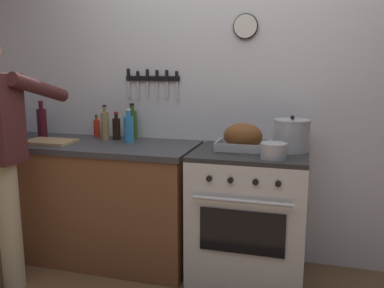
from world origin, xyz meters
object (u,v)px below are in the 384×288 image
Objects in this scene: saucepan at (274,151)px; stove at (249,215)px; roasting_pan at (243,138)px; cutting_board at (50,142)px; stock_pot at (292,135)px; bottle_olive_oil at (132,124)px; bottle_hot_sauce at (97,128)px; bottle_soy_sauce at (116,128)px; bottle_vinegar at (105,125)px; bottle_dish_soap at (129,128)px; bottle_wine_red at (42,122)px.

stove is at bearing 133.03° from saucepan.
roasting_pan reaches higher than cutting_board.
cutting_board is (-1.43, -0.10, -0.08)m from roasting_pan.
bottle_olive_oil is (-1.22, 0.15, 0.01)m from stock_pot.
stove is 5.48× the size of saucepan.
bottle_olive_oil is (-0.91, 0.23, 0.03)m from roasting_pan.
bottle_hot_sauce reaches higher than cutting_board.
bottle_olive_oil is at bearing 32.59° from bottle_soy_sauce.
roasting_pan is at bearing 141.10° from saucepan.
bottle_vinegar is (-0.07, -0.04, 0.02)m from bottle_soy_sauce.
stock_pot is 0.87× the size of bottle_olive_oil.
saucepan is 1.28m from bottle_soy_sauce.
bottle_vinegar is at bearing -148.61° from bottle_olive_oil.
stove is 1.08m from bottle_dish_soap.
bottle_vinegar is 0.54m from bottle_wine_red.
bottle_wine_red is (-1.67, 0.08, 0.57)m from stove.
bottle_wine_red is (-0.40, -0.16, 0.05)m from bottle_hot_sauce.
bottle_dish_soap is 0.75m from bottle_wine_red.
bottle_dish_soap is at bearing 174.73° from stove.
bottle_dish_soap is at bearing 0.26° from bottle_wine_red.
cutting_board is (-1.65, 0.08, -0.04)m from saucepan.
bottle_vinegar reaches higher than bottle_soy_sauce.
roasting_pan reaches higher than bottle_hot_sauce.
bottle_soy_sauce is 0.86× the size of bottle_dish_soap.
bottle_dish_soap is 0.85× the size of bottle_wine_red.
bottle_olive_oil is at bearing -0.94° from bottle_hot_sauce.
bottle_vinegar is 0.92× the size of bottle_wine_red.
bottle_soy_sauce is at bearing -147.41° from bottle_olive_oil.
roasting_pan is 2.14× the size of saucepan.
bottle_dish_soap is (0.56, 0.18, 0.10)m from cutting_board.
bottle_soy_sauce is (-1.07, 0.17, 0.54)m from stove.
saucepan is at bearing -13.57° from bottle_dish_soap.
bottle_wine_red is (-0.71, -0.15, 0.01)m from bottle_olive_oil.
bottle_olive_oil is at bearing 103.56° from bottle_dish_soap.
bottle_vinegar reaches higher than cutting_board.
bottle_dish_soap reaches higher than cutting_board.
stove is 1.14m from bottle_olive_oil.
stock_pot is 0.96× the size of bottle_dish_soap.
roasting_pan is 1.62m from bottle_wine_red.
cutting_board is 0.29m from bottle_wine_red.
bottle_olive_oil reaches higher than bottle_vinegar.
bottle_wine_red reaches higher than bottle_dish_soap.
bottle_soy_sauce reaches higher than stove.
roasting_pan is at bearing -2.92° from bottle_wine_red.
saucepan is 0.59× the size of bottle_olive_oil.
bottle_hot_sauce is 0.22m from bottle_soy_sauce.
stove is 3.69× the size of stock_pot.
stove is at bearing -10.57° from bottle_hot_sauce.
bottle_vinegar reaches higher than roasting_pan.
stove is at bearing -8.84° from bottle_soy_sauce.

